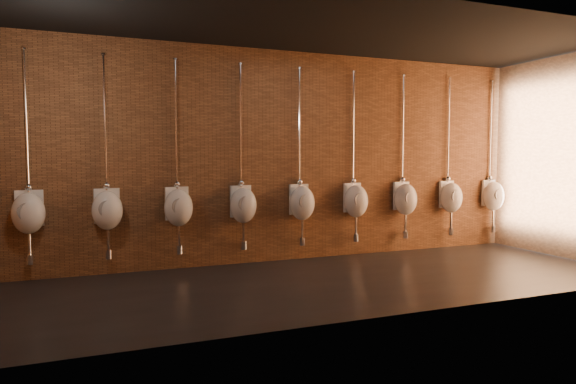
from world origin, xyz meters
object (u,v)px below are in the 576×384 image
Objects in this scene: urinal_0 at (28,212)px; urinal_4 at (302,202)px; urinal_7 at (451,197)px; urinal_2 at (178,207)px; urinal_3 at (243,204)px; urinal_1 at (107,209)px; urinal_6 at (405,198)px; urinal_5 at (356,200)px; urinal_8 at (493,195)px.

urinal_4 is at bearing 0.00° from urinal_0.
urinal_7 is (6.57, 0.00, 0.00)m from urinal_0.
urinal_2 is 1.00× the size of urinal_3.
urinal_1 and urinal_2 have the same top height.
urinal_7 is at bearing 0.00° from urinal_1.
urinal_1 is 4.69m from urinal_6.
urinal_4 is at bearing 180.00° from urinal_5.
urinal_6 is 1.00× the size of urinal_8.
urinal_2 is at bearing 180.00° from urinal_4.
urinal_2 is at bearing 180.00° from urinal_6.
urinal_6 is (2.82, 0.00, 0.00)m from urinal_3.
urinal_2 is 5.63m from urinal_8.
urinal_8 is (5.63, 0.00, 0.00)m from urinal_2.
urinal_5 is at bearing 0.00° from urinal_1.
urinal_0 is 3.76m from urinal_4.
urinal_4 and urinal_5 have the same top height.
urinal_2 and urinal_7 have the same top height.
urinal_7 is at bearing 0.00° from urinal_5.
urinal_3 is at bearing 0.00° from urinal_1.
urinal_8 is at bearing 0.00° from urinal_1.
urinal_8 is at bearing 0.00° from urinal_3.
urinal_0 is 5.63m from urinal_6.
urinal_2 and urinal_6 have the same top height.
urinal_0 and urinal_2 have the same top height.
urinal_4 is (0.94, 0.00, 0.00)m from urinal_3.
urinal_1 is 1.88m from urinal_3.
urinal_5 is 1.00× the size of urinal_7.
urinal_2 is (1.88, 0.00, 0.00)m from urinal_0.
urinal_0 is 1.00× the size of urinal_6.
urinal_8 is at bearing 0.00° from urinal_6.
urinal_1 is 1.00× the size of urinal_5.
urinal_3 is 4.69m from urinal_8.
urinal_6 is (1.88, 0.00, 0.00)m from urinal_4.
urinal_3 and urinal_8 have the same top height.
urinal_5 is (3.76, 0.00, 0.00)m from urinal_1.
urinal_6 is at bearing 0.00° from urinal_0.
urinal_2 is (0.94, 0.00, 0.00)m from urinal_1.
urinal_0 is at bearing 180.00° from urinal_3.
urinal_4 is at bearing 0.00° from urinal_2.
urinal_8 is (6.57, 0.00, 0.00)m from urinal_1.
urinal_7 is (0.94, 0.00, 0.00)m from urinal_6.
urinal_4 and urinal_7 have the same top height.
urinal_8 is (4.69, 0.00, 0.00)m from urinal_3.
urinal_5 is (1.88, 0.00, 0.00)m from urinal_3.
urinal_0 is 1.00× the size of urinal_3.
urinal_4 is 3.76m from urinal_8.
urinal_1 and urinal_4 have the same top height.
urinal_1 is 3.76m from urinal_5.
urinal_3 and urinal_6 have the same top height.
urinal_0 is at bearing 180.00° from urinal_2.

